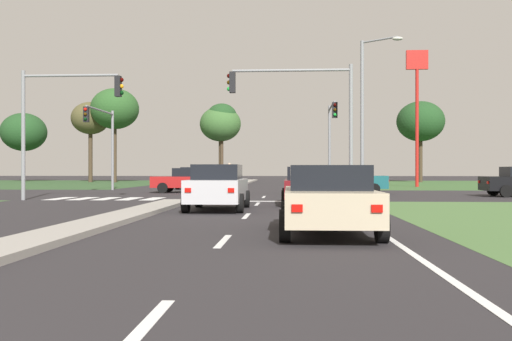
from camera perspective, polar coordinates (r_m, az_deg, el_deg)
name	(u,v)px	position (r m, az deg, el deg)	size (l,w,h in m)	color
ground_plane	(206,194)	(32.26, -5.18, -2.45)	(200.00, 200.00, 0.00)	#282628
grass_verge_far_right	(498,184)	(60.08, 23.53, -1.29)	(35.00, 35.00, 0.01)	#385B2D
median_island_near	(86,226)	(13.80, -17.02, -5.50)	(1.20, 22.00, 0.14)	gray
median_island_far	(242,183)	(57.09, -1.46, -1.29)	(1.20, 36.00, 0.14)	gray
lane_dash_near	(144,327)	(5.23, -11.38, -15.46)	(0.14, 2.00, 0.01)	silver
lane_dash_second	(223,241)	(11.04, -3.37, -7.23)	(0.14, 2.00, 0.01)	silver
lane_dash_third	(246,216)	(16.98, -0.99, -4.68)	(0.14, 2.00, 0.01)	silver
lane_dash_fourth	(257,204)	(22.96, 0.14, -3.45)	(0.14, 2.00, 0.01)	silver
lane_dash_fifth	(264,197)	(28.94, 0.81, -2.73)	(0.14, 2.00, 0.01)	silver
edge_line_right	(372,227)	(14.10, 11.82, -5.65)	(0.14, 24.00, 0.01)	silver
stop_bar_near	(267,201)	(24.94, 1.09, -3.17)	(6.40, 0.50, 0.01)	silver
crosswalk_bar_near	(61,199)	(28.96, -19.39, -2.73)	(0.70, 2.80, 0.01)	silver
crosswalk_bar_second	(84,199)	(28.53, -17.26, -2.77)	(0.70, 2.80, 0.01)	silver
crosswalk_bar_third	(107,199)	(28.15, -15.07, -2.81)	(0.70, 2.80, 0.01)	silver
crosswalk_bar_fourth	(130,199)	(27.81, -12.81, -2.84)	(0.70, 2.80, 0.01)	silver
crosswalk_bar_fifth	(153,199)	(27.51, -10.51, -2.87)	(0.70, 2.80, 0.01)	silver
car_red_near	(189,180)	(34.80, -6.91, -0.98)	(4.45, 1.98, 1.53)	#A31919
car_silver_third	(218,187)	(19.54, -3.92, -1.69)	(2.01, 4.27, 1.59)	#B7B7BC
car_white_fourth	(193,178)	(41.86, -6.48, -0.75)	(2.03, 4.29, 1.62)	silver
car_beige_fifth	(328,199)	(12.29, 7.38, -2.90)	(2.09, 4.59, 1.51)	#BCAD8E
car_teal_sixth	(348,180)	(33.32, 9.40, -0.97)	(4.59, 1.97, 1.59)	#19565B
car_grey_seventh	(225,176)	(62.23, -3.16, -0.54)	(2.09, 4.47, 1.49)	slate
car_maroon_eighth	(307,185)	(22.45, 5.30, -1.54)	(2.06, 4.39, 1.53)	maroon
traffic_signal_near_left	(59,111)	(27.58, -19.58, 5.78)	(4.86, 0.32, 6.05)	gray
traffic_signal_far_left	(103,133)	(38.60, -15.40, 3.75)	(0.32, 5.45, 5.59)	gray
traffic_signal_near_right	(306,106)	(25.45, 5.18, 6.57)	(5.73, 0.32, 6.19)	gray
traffic_signal_far_right	(331,130)	(37.00, 7.73, 4.09)	(0.32, 4.74, 5.84)	gray
street_lamp_second	(366,108)	(30.56, 11.19, 6.29)	(2.03, 1.49, 8.38)	gray
pedestrian_at_median	(229,172)	(43.43, -2.74, -0.15)	(0.34, 0.34, 1.83)	maroon
fastfood_pole_sign	(417,87)	(48.98, 16.17, 8.20)	(1.80, 0.40, 11.44)	red
treeline_near	(24,132)	(74.41, -22.71, 3.64)	(5.52, 5.52, 8.44)	#423323
treeline_second	(90,119)	(67.84, -16.61, 5.09)	(4.42, 4.42, 9.34)	#423323
treeline_third	(115,109)	(65.64, -14.27, 6.11)	(5.44, 5.44, 10.70)	#423323
treeline_fourth	(222,117)	(67.72, -3.53, 5.48)	(3.63, 3.63, 9.47)	#423323
treeline_fifth	(220,124)	(67.90, -3.67, 4.76)	(5.00, 5.00, 9.14)	#423323
treeline_sixth	(421,122)	(67.31, 16.51, 4.83)	(5.46, 5.46, 9.37)	#423323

